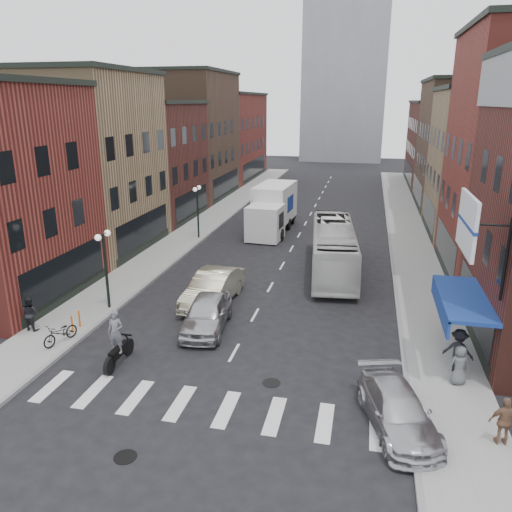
{
  "coord_description": "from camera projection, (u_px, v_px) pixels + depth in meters",
  "views": [
    {
      "loc": [
        5.07,
        -17.33,
        10.22
      ],
      "look_at": [
        -0.28,
        6.48,
        2.62
      ],
      "focal_mm": 35.0,
      "sensor_mm": 36.0,
      "label": 1
    }
  ],
  "objects": [
    {
      "name": "bike_rack",
      "position": [
        76.0,
        321.0,
        22.87
      ],
      "size": [
        0.08,
        0.68,
        0.8
      ],
      "color": "#D8590C",
      "rests_on": "sidewalk_left"
    },
    {
      "name": "sedan_left_far",
      "position": [
        213.0,
        288.0,
        26.09
      ],
      "size": [
        2.23,
        5.34,
        1.72
      ],
      "primitive_type": "imported",
      "rotation": [
        0.0,
        0.0,
        -0.08
      ],
      "color": "beige",
      "rests_on": "ground"
    },
    {
      "name": "bldg_left_far_b",
      "position": [
        219.0,
        136.0,
        67.34
      ],
      "size": [
        10.3,
        16.2,
        11.3
      ],
      "color": "maroon",
      "rests_on": "ground"
    },
    {
      "name": "curb_right",
      "position": [
        389.0,
        237.0,
        39.27
      ],
      "size": [
        0.2,
        74.0,
        0.16
      ],
      "primitive_type": "cube",
      "color": "gray",
      "rests_on": "ground"
    },
    {
      "name": "parked_bicycle",
      "position": [
        61.0,
        333.0,
        21.59
      ],
      "size": [
        1.09,
        1.86,
        0.93
      ],
      "primitive_type": "imported",
      "rotation": [
        0.0,
        0.0,
        -0.29
      ],
      "color": "black",
      "rests_on": "sidewalk_left"
    },
    {
      "name": "sidewalk_right",
      "position": [
        409.0,
        237.0,
        38.93
      ],
      "size": [
        3.0,
        74.0,
        0.15
      ],
      "primitive_type": "cube",
      "color": "gray",
      "rests_on": "ground"
    },
    {
      "name": "streetlamp_far",
      "position": [
        197.0,
        202.0,
        37.69
      ],
      "size": [
        0.32,
        1.22,
        4.11
      ],
      "color": "black",
      "rests_on": "ground"
    },
    {
      "name": "bldg_right_far_b",
      "position": [
        453.0,
        144.0,
        61.22
      ],
      "size": [
        10.3,
        16.2,
        10.3
      ],
      "color": "#4B211B",
      "rests_on": "ground"
    },
    {
      "name": "curb_left",
      "position": [
        219.0,
        227.0,
        42.2
      ],
      "size": [
        0.2,
        74.0,
        0.16
      ],
      "primitive_type": "cube",
      "color": "gray",
      "rests_on": "ground"
    },
    {
      "name": "sidewalk_left",
      "position": [
        202.0,
        225.0,
        42.49
      ],
      "size": [
        3.0,
        74.0,
        0.15
      ],
      "primitive_type": "cube",
      "color": "gray",
      "rests_on": "ground"
    },
    {
      "name": "bldg_left_mid_a",
      "position": [
        73.0,
        162.0,
        34.59
      ],
      "size": [
        10.3,
        10.2,
        12.3
      ],
      "color": "#8B704D",
      "rests_on": "ground"
    },
    {
      "name": "motorcycle_rider",
      "position": [
        117.0,
        340.0,
        19.86
      ],
      "size": [
        0.66,
        2.34,
        2.39
      ],
      "rotation": [
        0.0,
        0.0,
        0.01
      ],
      "color": "black",
      "rests_on": "ground"
    },
    {
      "name": "bldg_right_mid_b",
      "position": [
        503.0,
        164.0,
        37.78
      ],
      "size": [
        10.3,
        10.2,
        11.3
      ],
      "color": "#8B704D",
      "rests_on": "ground"
    },
    {
      "name": "billboard_sign",
      "position": [
        470.0,
        226.0,
        17.09
      ],
      "size": [
        1.52,
        3.0,
        3.7
      ],
      "color": "black",
      "rests_on": "ground"
    },
    {
      "name": "curb_car",
      "position": [
        398.0,
        410.0,
        16.13
      ],
      "size": [
        3.05,
        4.85,
        1.31
      ],
      "primitive_type": "imported",
      "rotation": [
        0.0,
        0.0,
        0.29
      ],
      "color": "#B3B3B8",
      "rests_on": "ground"
    },
    {
      "name": "bldg_left_mid_b",
      "position": [
        137.0,
        161.0,
        44.2
      ],
      "size": [
        10.3,
        10.2,
        10.3
      ],
      "color": "#4B211B",
      "rests_on": "ground"
    },
    {
      "name": "bldg_left_far_a",
      "position": [
        181.0,
        135.0,
        54.0
      ],
      "size": [
        10.3,
        12.2,
        13.3
      ],
      "color": "#4D3626",
      "rests_on": "ground"
    },
    {
      "name": "ped_right_b",
      "position": [
        505.0,
        421.0,
        15.1
      ],
      "size": [
        0.97,
        0.55,
        1.58
      ],
      "primitive_type": "imported",
      "rotation": [
        0.0,
        0.0,
        3.24
      ],
      "color": "brown",
      "rests_on": "sidewalk_right"
    },
    {
      "name": "streetlamp_near",
      "position": [
        105.0,
        256.0,
        24.65
      ],
      "size": [
        0.32,
        1.22,
        4.11
      ],
      "color": "black",
      "rests_on": "ground"
    },
    {
      "name": "crosswalk_stripes",
      "position": [
        204.0,
        406.0,
        17.44
      ],
      "size": [
        12.0,
        2.2,
        0.01
      ],
      "primitive_type": "cube",
      "color": "silver",
      "rests_on": "ground"
    },
    {
      "name": "box_truck",
      "position": [
        272.0,
        210.0,
        40.29
      ],
      "size": [
        2.97,
        8.65,
        3.7
      ],
      "rotation": [
        0.0,
        0.0,
        -0.07
      ],
      "color": "white",
      "rests_on": "ground"
    },
    {
      "name": "transit_bus",
      "position": [
        333.0,
        248.0,
        30.88
      ],
      "size": [
        3.62,
        10.97,
        3.0
      ],
      "primitive_type": "imported",
      "rotation": [
        0.0,
        0.0,
        0.1
      ],
      "color": "silver",
      "rests_on": "ground"
    },
    {
      "name": "ped_right_a",
      "position": [
        458.0,
        350.0,
        19.23
      ],
      "size": [
        1.25,
        0.87,
        1.75
      ],
      "primitive_type": "imported",
      "rotation": [
        0.0,
        0.0,
        2.84
      ],
      "color": "black",
      "rests_on": "sidewalk_right"
    },
    {
      "name": "distant_tower",
      "position": [
        349.0,
        11.0,
        85.47
      ],
      "size": [
        14.0,
        14.0,
        50.0
      ],
      "primitive_type": "cube",
      "color": "#9399A0",
      "rests_on": "ground"
    },
    {
      "name": "bldg_right_far_a",
      "position": [
        476.0,
        145.0,
        47.88
      ],
      "size": [
        10.3,
        12.2,
        12.3
      ],
      "color": "#4D3626",
      "rests_on": "ground"
    },
    {
      "name": "awning_blue",
      "position": [
        459.0,
        300.0,
        19.92
      ],
      "size": [
        1.8,
        5.0,
        0.78
      ],
      "color": "navy",
      "rests_on": "ground"
    },
    {
      "name": "sedan_left_near",
      "position": [
        207.0,
        313.0,
        23.18
      ],
      "size": [
        2.33,
        4.83,
        1.59
      ],
      "primitive_type": "imported",
      "rotation": [
        0.0,
        0.0,
        0.1
      ],
      "color": "#B8B9BD",
      "rests_on": "ground"
    },
    {
      "name": "ground",
      "position": [
        228.0,
        364.0,
        20.24
      ],
      "size": [
        160.0,
        160.0,
        0.0
      ],
      "primitive_type": "plane",
      "color": "black",
      "rests_on": "ground"
    },
    {
      "name": "ped_left_solo",
      "position": [
        30.0,
        313.0,
        22.75
      ],
      "size": [
        0.83,
        0.55,
        1.61
      ],
      "primitive_type": "imported",
      "rotation": [
        0.0,
        0.0,
        3.01
      ],
      "color": "black",
      "rests_on": "sidewalk_left"
    },
    {
      "name": "ped_right_c",
      "position": [
        459.0,
        365.0,
        18.37
      ],
      "size": [
        0.88,
        0.72,
        1.54
      ],
      "primitive_type": "imported",
      "rotation": [
        0.0,
        0.0,
        3.5
      ],
      "color": "#55585C",
      "rests_on": "sidewalk_right"
    }
  ]
}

